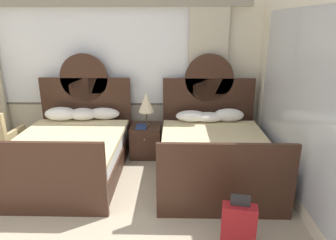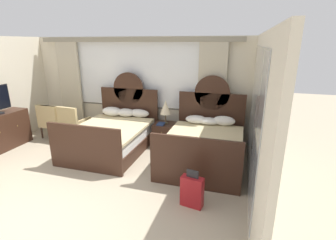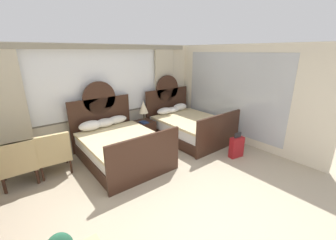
# 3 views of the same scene
# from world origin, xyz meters

# --- Properties ---
(ground_plane) EXTENTS (24.00, 24.00, 0.00)m
(ground_plane) POSITION_xyz_m (0.00, 0.00, 0.00)
(ground_plane) COLOR tan
(wall_back_window) EXTENTS (6.09, 0.22, 2.70)m
(wall_back_window) POSITION_xyz_m (0.00, 4.01, 1.44)
(wall_back_window) COLOR beige
(wall_back_window) RESTS_ON ground_plane
(wall_right_mirror) EXTENTS (0.08, 4.61, 2.70)m
(wall_right_mirror) POSITION_xyz_m (3.08, 1.73, 1.35)
(wall_right_mirror) COLOR beige
(wall_right_mirror) RESTS_ON ground_plane
(bed_near_window) EXTENTS (1.65, 2.22, 1.79)m
(bed_near_window) POSITION_xyz_m (-0.15, 2.78, 0.38)
(bed_near_window) COLOR #382116
(bed_near_window) RESTS_ON ground_plane
(bed_near_mirror) EXTENTS (1.65, 2.22, 1.79)m
(bed_near_mirror) POSITION_xyz_m (2.10, 2.78, 0.38)
(bed_near_mirror) COLOR #382116
(bed_near_mirror) RESTS_ON ground_plane
(nightstand_between_beds) EXTENTS (0.53, 0.55, 0.57)m
(nightstand_between_beds) POSITION_xyz_m (0.98, 3.47, 0.28)
(nightstand_between_beds) COLOR #382116
(nightstand_between_beds) RESTS_ON ground_plane
(table_lamp_on_nightstand) EXTENTS (0.27, 0.27, 0.60)m
(table_lamp_on_nightstand) POSITION_xyz_m (0.99, 3.49, 0.98)
(table_lamp_on_nightstand) COLOR brown
(table_lamp_on_nightstand) RESTS_ON nightstand_between_beds
(book_on_nightstand) EXTENTS (0.18, 0.26, 0.03)m
(book_on_nightstand) POSITION_xyz_m (0.91, 3.37, 0.58)
(book_on_nightstand) COLOR navy
(book_on_nightstand) RESTS_ON nightstand_between_beds
(armchair_by_window_left) EXTENTS (0.68, 0.68, 0.95)m
(armchair_by_window_left) POSITION_xyz_m (-1.51, 3.08, 0.49)
(armchair_by_window_left) COLOR tan
(armchair_by_window_left) RESTS_ON ground_plane
(armchair_by_window_centre) EXTENTS (0.64, 0.64, 0.95)m
(armchair_by_window_centre) POSITION_xyz_m (-2.14, 3.08, 0.49)
(armchair_by_window_centre) COLOR tan
(armchair_by_window_centre) RESTS_ON ground_plane
(armchair_by_window_right) EXTENTS (0.66, 0.66, 0.95)m
(armchair_by_window_right) POSITION_xyz_m (-2.15, 3.08, 0.49)
(armchair_by_window_right) COLOR tan
(armchair_by_window_right) RESTS_ON ground_plane
(suitcase_on_floor) EXTENTS (0.38, 0.22, 0.64)m
(suitcase_on_floor) POSITION_xyz_m (2.17, 1.12, 0.26)
(suitcase_on_floor) COLOR maroon
(suitcase_on_floor) RESTS_ON ground_plane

